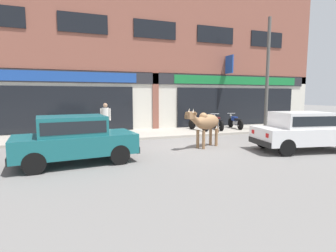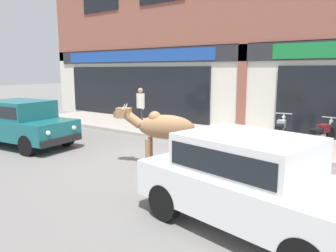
{
  "view_description": "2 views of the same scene",
  "coord_description": "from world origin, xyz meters",
  "views": [
    {
      "loc": [
        -4.55,
        -9.51,
        2.07
      ],
      "look_at": [
        -0.76,
        1.0,
        0.77
      ],
      "focal_mm": 28.0,
      "sensor_mm": 36.0,
      "label": 1
    },
    {
      "loc": [
        5.28,
        -6.62,
        2.42
      ],
      "look_at": [
        -0.39,
        1.0,
        0.78
      ],
      "focal_mm": 35.0,
      "sensor_mm": 36.0,
      "label": 2
    }
  ],
  "objects": [
    {
      "name": "sidewalk",
      "position": [
        0.0,
        3.74,
        0.06
      ],
      "size": [
        19.0,
        3.08,
        0.12
      ],
      "primitive_type": "cube",
      "color": "#A8A093",
      "rests_on": "ground"
    },
    {
      "name": "motorcycle_1",
      "position": [
        3.25,
        3.64,
        0.51
      ],
      "size": [
        0.65,
        1.79,
        0.88
      ],
      "color": "black",
      "rests_on": "sidewalk"
    },
    {
      "name": "motorcycle_2",
      "position": [
        4.49,
        3.71,
        0.51
      ],
      "size": [
        0.57,
        1.81,
        0.88
      ],
      "color": "black",
      "rests_on": "sidewalk"
    },
    {
      "name": "cow",
      "position": [
        0.39,
        -0.29,
        1.01
      ],
      "size": [
        1.98,
        1.2,
        1.61
      ],
      "color": "#936B47",
      "rests_on": "ground"
    },
    {
      "name": "utility_pole",
      "position": [
        5.66,
        2.5,
        3.22
      ],
      "size": [
        0.18,
        0.18,
        6.19
      ],
      "primitive_type": "cylinder",
      "color": "#595651",
      "rests_on": "sidewalk"
    },
    {
      "name": "pedestrian",
      "position": [
        -3.16,
        2.94,
        1.1
      ],
      "size": [
        0.46,
        0.32,
        1.6
      ],
      "color": "#2D2D33",
      "rests_on": "sidewalk"
    },
    {
      "name": "motorcycle_0",
      "position": [
        2.05,
        3.72,
        0.51
      ],
      "size": [
        0.58,
        1.8,
        0.88
      ],
      "color": "black",
      "rests_on": "sidewalk"
    },
    {
      "name": "car_0",
      "position": [
        -4.56,
        -1.18,
        0.81
      ],
      "size": [
        3.74,
        1.98,
        1.46
      ],
      "color": "black",
      "rests_on": "ground"
    },
    {
      "name": "shop_building",
      "position": [
        0.0,
        5.54,
        4.64
      ],
      "size": [
        23.0,
        1.4,
        9.68
      ],
      "color": "#8E5142",
      "rests_on": "ground"
    },
    {
      "name": "car_1",
      "position": [
        3.46,
        -2.11,
        0.81
      ],
      "size": [
        3.79,
        2.17,
        1.46
      ],
      "color": "black",
      "rests_on": "ground"
    },
    {
      "name": "ground_plane",
      "position": [
        0.0,
        0.0,
        0.0
      ],
      "size": [
        90.0,
        90.0,
        0.0
      ],
      "primitive_type": "plane",
      "color": "slate"
    }
  ]
}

